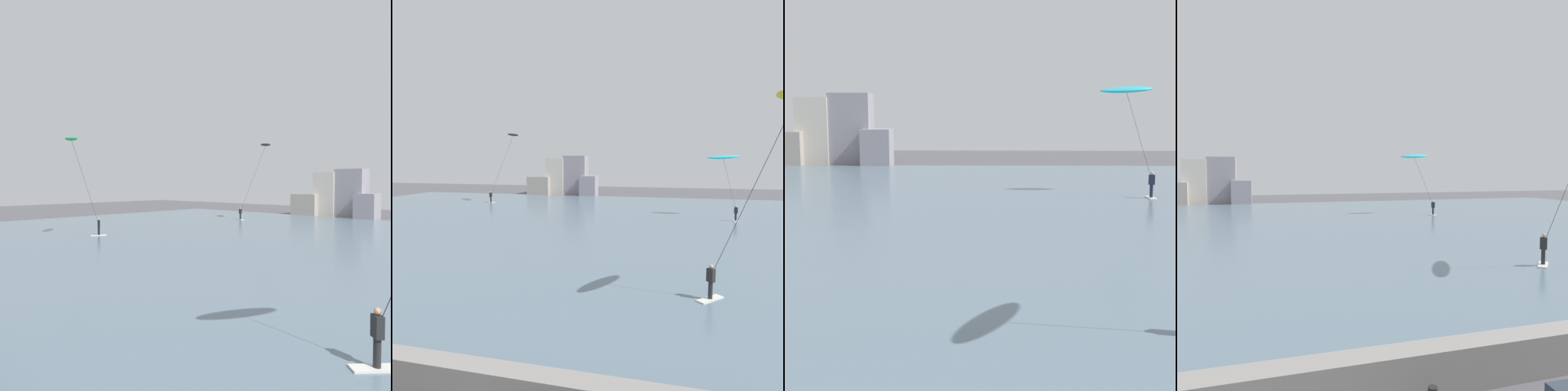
{
  "view_description": "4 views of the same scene",
  "coord_description": "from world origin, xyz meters",
  "views": [
    {
      "loc": [
        10.36,
        1.52,
        4.98
      ],
      "look_at": [
        -0.3,
        12.53,
        4.51
      ],
      "focal_mm": 35.34,
      "sensor_mm": 36.0,
      "label": 1
    },
    {
      "loc": [
        5.21,
        -4.4,
        6.4
      ],
      "look_at": [
        1.1,
        12.24,
        4.69
      ],
      "focal_mm": 32.6,
      "sensor_mm": 36.0,
      "label": 2
    },
    {
      "loc": [
        1.63,
        -1.42,
        5.35
      ],
      "look_at": [
        1.26,
        17.01,
        2.72
      ],
      "focal_mm": 54.26,
      "sensor_mm": 36.0,
      "label": 3
    },
    {
      "loc": [
        -6.95,
        -3.98,
        4.87
      ],
      "look_at": [
        -1.43,
        14.78,
        3.67
      ],
      "focal_mm": 34.94,
      "sensor_mm": 36.0,
      "label": 4
    }
  ],
  "objects": [
    {
      "name": "far_shore_buildings",
      "position": [
        -14.58,
        58.33,
        3.02
      ],
      "size": [
        12.96,
        5.1,
        7.19
      ],
      "color": "#A89E93",
      "rests_on": "ground"
    },
    {
      "name": "kitesurfer_black",
      "position": [
        -18.43,
        44.14,
        9.42
      ],
      "size": [
        5.73,
        3.47,
        10.39
      ],
      "color": "silver",
      "rests_on": "water_bay"
    },
    {
      "name": "water_bay",
      "position": [
        0.0,
        30.22,
        0.05
      ],
      "size": [
        84.0,
        52.0,
        0.1
      ],
      "primitive_type": "cube",
      "color": "slate",
      "rests_on": "ground"
    },
    {
      "name": "kitesurfer_green",
      "position": [
        -20.84,
        18.49,
        7.97
      ],
      "size": [
        2.8,
        4.98,
        9.16
      ],
      "color": "silver",
      "rests_on": "water_bay"
    }
  ]
}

